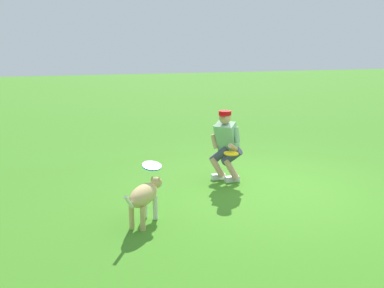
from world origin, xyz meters
The scene contains 5 objects.
ground_plane centered at (0.00, 0.00, 0.00)m, with size 60.00×60.00×0.00m, color #3F8121.
person centered at (0.54, -0.62, 0.70)m, with size 0.57×0.70×1.29m.
dog centered at (2.31, 0.76, 0.40)m, with size 0.71×0.90×0.59m.
frisbee_flying centered at (2.14, 0.47, 0.73)m, with size 0.28×0.28×0.02m, color #2C87DD.
frisbee_held centered at (0.59, -0.24, 0.61)m, with size 0.25×0.25×0.02m, color yellow.
Camera 1 is at (3.35, 6.09, 2.41)m, focal length 38.80 mm.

